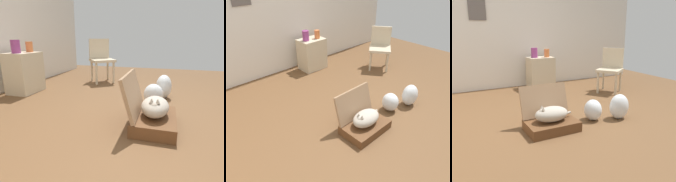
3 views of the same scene
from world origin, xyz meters
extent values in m
plane|color=brown|center=(0.00, 0.00, 0.00)|extent=(7.68, 7.68, 0.00)
cube|color=brown|center=(-0.20, -0.37, 0.06)|extent=(0.66, 0.44, 0.13)
cube|color=#9B7756|center=(-0.20, -0.14, 0.34)|extent=(0.66, 0.16, 0.43)
ellipsoid|color=#B2A899|center=(-0.20, -0.37, 0.23)|extent=(0.44, 0.28, 0.19)
sphere|color=#B2A899|center=(-0.32, -0.37, 0.26)|extent=(0.10, 0.10, 0.10)
cone|color=#B2A899|center=(-0.32, -0.40, 0.33)|extent=(0.05, 0.05, 0.05)
cone|color=#B2A899|center=(-0.32, -0.34, 0.33)|extent=(0.05, 0.05, 0.05)
cylinder|color=#B2A899|center=(0.00, -0.33, 0.17)|extent=(0.20, 0.03, 0.07)
ellipsoid|color=silver|center=(0.48, -0.31, 0.15)|extent=(0.25, 0.26, 0.30)
ellipsoid|color=silver|center=(0.85, -0.43, 0.18)|extent=(0.30, 0.23, 0.36)
cube|color=beige|center=(0.55, 1.85, 0.34)|extent=(0.54, 0.40, 0.67)
cylinder|color=#8C387A|center=(0.42, 1.84, 0.77)|extent=(0.14, 0.14, 0.21)
cylinder|color=#CC6B38|center=(0.69, 1.81, 0.76)|extent=(0.11, 0.11, 0.17)
cylinder|color=beige|center=(1.39, 0.87, 0.22)|extent=(0.04, 0.04, 0.43)
cylinder|color=beige|center=(1.61, 0.58, 0.22)|extent=(0.04, 0.04, 0.43)
cylinder|color=beige|center=(1.69, 1.09, 0.22)|extent=(0.04, 0.04, 0.43)
cylinder|color=beige|center=(1.91, 0.80, 0.22)|extent=(0.04, 0.04, 0.43)
cube|color=beige|center=(1.65, 0.84, 0.46)|extent=(0.64, 0.64, 0.05)
cube|color=beige|center=(1.82, 0.96, 0.68)|extent=(0.29, 0.37, 0.40)
camera|label=1|loc=(-2.10, -0.46, 0.91)|focal=30.64mm
camera|label=2|loc=(-2.10, -1.84, 2.08)|focal=34.59mm
camera|label=3|loc=(-1.39, -3.00, 1.29)|focal=38.58mm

